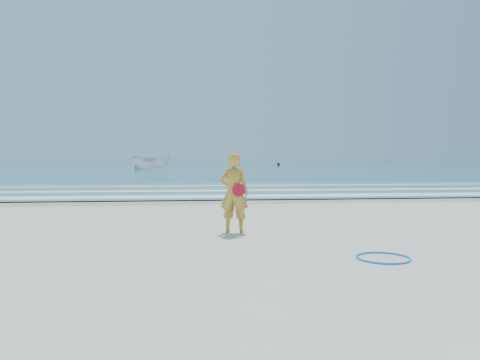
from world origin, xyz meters
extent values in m
plane|color=silver|center=(0.00, 0.00, 0.00)|extent=(400.00, 400.00, 0.00)
cube|color=#B2A893|center=(0.00, 9.00, 0.00)|extent=(400.00, 2.40, 0.00)
cube|color=#19727F|center=(0.00, 105.00, 0.02)|extent=(400.00, 190.00, 0.04)
cube|color=#59B7AD|center=(0.00, 14.00, 0.04)|extent=(400.00, 10.00, 0.01)
cube|color=white|center=(0.00, 10.30, 0.05)|extent=(400.00, 1.40, 0.01)
cube|color=white|center=(0.00, 13.20, 0.05)|extent=(400.00, 0.90, 0.01)
cube|color=white|center=(0.00, 16.50, 0.05)|extent=(400.00, 0.60, 0.01)
torus|color=#0D86EE|center=(1.57, -0.49, 0.02)|extent=(0.95, 0.95, 0.03)
imported|color=white|center=(-5.82, 45.89, 0.87)|extent=(4.54, 2.48, 1.66)
sphere|color=black|center=(12.12, 64.09, 0.27)|extent=(0.45, 0.45, 0.45)
imported|color=gold|center=(-0.51, 2.21, 0.83)|extent=(0.69, 0.56, 1.66)
cylinder|color=red|center=(-0.43, 2.03, 0.90)|extent=(0.27, 0.08, 0.27)
camera|label=1|loc=(-1.39, -7.39, 1.60)|focal=35.00mm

